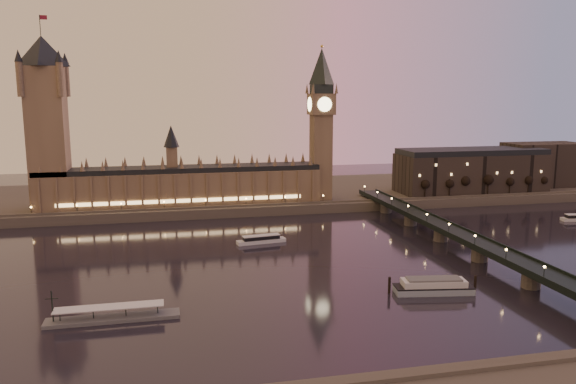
# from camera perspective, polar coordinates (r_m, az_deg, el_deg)

# --- Properties ---
(ground) EXTENTS (700.00, 700.00, 0.00)m
(ground) POSITION_cam_1_polar(r_m,az_deg,el_deg) (264.15, -0.85, -7.12)
(ground) COLOR black
(ground) RESTS_ON ground
(far_embankment) EXTENTS (560.00, 130.00, 6.00)m
(far_embankment) POSITION_cam_1_polar(r_m,az_deg,el_deg) (426.86, -1.41, -0.18)
(far_embankment) COLOR #423D35
(far_embankment) RESTS_ON ground
(palace_of_westminster) EXTENTS (180.00, 26.62, 52.00)m
(palace_of_westminster) POSITION_cam_1_polar(r_m,az_deg,el_deg) (372.77, -10.73, 1.11)
(palace_of_westminster) COLOR brown
(palace_of_westminster) RESTS_ON ground
(victoria_tower) EXTENTS (31.68, 31.68, 118.00)m
(victoria_tower) POSITION_cam_1_polar(r_m,az_deg,el_deg) (375.06, -23.33, 7.31)
(victoria_tower) COLOR brown
(victoria_tower) RESTS_ON ground
(big_ben) EXTENTS (17.68, 17.68, 104.00)m
(big_ben) POSITION_cam_1_polar(r_m,az_deg,el_deg) (383.44, 3.39, 7.84)
(big_ben) COLOR brown
(big_ben) RESTS_ON ground
(westminster_bridge) EXTENTS (13.20, 260.00, 15.30)m
(westminster_bridge) POSITION_cam_1_polar(r_m,az_deg,el_deg) (294.50, 16.94, -4.66)
(westminster_bridge) COLOR black
(westminster_bridge) RESTS_ON ground
(city_block) EXTENTS (155.00, 45.00, 34.00)m
(city_block) POSITION_cam_1_polar(r_m,az_deg,el_deg) (454.72, 20.33, 2.28)
(city_block) COLOR black
(city_block) RESTS_ON ground
(bare_tree_0) EXTENTS (6.43, 6.43, 13.06)m
(bare_tree_0) POSITION_cam_1_polar(r_m,az_deg,el_deg) (403.38, 13.88, 0.79)
(bare_tree_0) COLOR black
(bare_tree_0) RESTS_ON ground
(bare_tree_1) EXTENTS (6.43, 6.43, 13.06)m
(bare_tree_1) POSITION_cam_1_polar(r_m,az_deg,el_deg) (410.66, 15.86, 0.86)
(bare_tree_1) COLOR black
(bare_tree_1) RESTS_ON ground
(bare_tree_2) EXTENTS (6.43, 6.43, 13.06)m
(bare_tree_2) POSITION_cam_1_polar(r_m,az_deg,el_deg) (418.41, 17.78, 0.92)
(bare_tree_2) COLOR black
(bare_tree_2) RESTS_ON ground
(bare_tree_3) EXTENTS (6.43, 6.43, 13.06)m
(bare_tree_3) POSITION_cam_1_polar(r_m,az_deg,el_deg) (426.61, 19.62, 0.98)
(bare_tree_3) COLOR black
(bare_tree_3) RESTS_ON ground
(bare_tree_4) EXTENTS (6.43, 6.43, 13.06)m
(bare_tree_4) POSITION_cam_1_polar(r_m,az_deg,el_deg) (435.23, 21.39, 1.04)
(bare_tree_4) COLOR black
(bare_tree_4) RESTS_ON ground
(bare_tree_5) EXTENTS (6.43, 6.43, 13.06)m
(bare_tree_5) POSITION_cam_1_polar(r_m,az_deg,el_deg) (444.26, 23.09, 1.10)
(bare_tree_5) COLOR black
(bare_tree_5) RESTS_ON ground
(bare_tree_6) EXTENTS (6.43, 6.43, 13.06)m
(bare_tree_6) POSITION_cam_1_polar(r_m,az_deg,el_deg) (453.66, 24.73, 1.15)
(bare_tree_6) COLOR black
(bare_tree_6) RESTS_ON ground
(cruise_boat_a) EXTENTS (26.58, 9.16, 4.17)m
(cruise_boat_a) POSITION_cam_1_polar(r_m,az_deg,el_deg) (297.10, -2.73, -4.84)
(cruise_boat_a) COLOR silver
(cruise_boat_a) RESTS_ON ground
(moored_barge) EXTENTS (35.11, 13.37, 6.51)m
(moored_barge) POSITION_cam_1_polar(r_m,az_deg,el_deg) (230.77, 14.57, -9.25)
(moored_barge) COLOR #8597A9
(moored_barge) RESTS_ON ground
(pontoon_pier) EXTENTS (45.26, 7.54, 12.07)m
(pontoon_pier) POSITION_cam_1_polar(r_m,az_deg,el_deg) (207.73, -17.41, -11.99)
(pontoon_pier) COLOR #595B5E
(pontoon_pier) RESTS_ON ground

